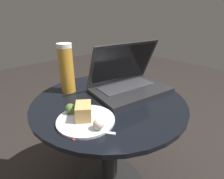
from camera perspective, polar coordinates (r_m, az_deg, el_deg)
table at (r=0.91m, az=-0.88°, el=-12.93°), size 0.70×0.70×0.58m
napkin at (r=0.66m, az=-8.38°, el=-10.55°), size 0.18×0.13×0.00m
laptop at (r=0.89m, az=5.32°, el=2.79°), size 0.41×0.30×0.24m
beer_glass at (r=0.88m, az=-14.63°, el=6.66°), size 0.07×0.07×0.24m
snack_plate at (r=0.66m, az=-8.90°, el=-8.71°), size 0.22×0.22×0.07m
fork at (r=0.62m, az=-7.61°, el=-13.03°), size 0.11×0.14×0.00m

